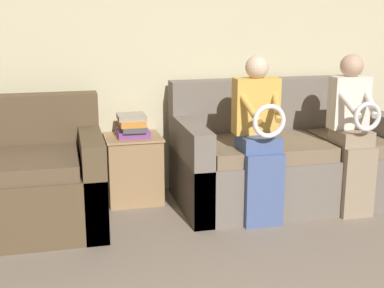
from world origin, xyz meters
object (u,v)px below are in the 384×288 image
object	(u,v)px
couch_main	(285,159)
side_shelf	(134,168)
book_stack	(132,126)
child_right_seated	(353,127)
child_left_seated	(259,133)

from	to	relation	value
couch_main	side_shelf	size ratio (longest dim) A/B	3.27
couch_main	book_stack	world-z (taller)	couch_main
child_right_seated	book_stack	bearing A→B (deg)	158.45
couch_main	child_left_seated	world-z (taller)	child_left_seated
side_shelf	child_right_seated	bearing A→B (deg)	-21.72
couch_main	side_shelf	distance (m)	1.27
couch_main	child_right_seated	world-z (taller)	child_right_seated
side_shelf	couch_main	bearing A→B (deg)	-11.58
child_left_seated	book_stack	xyz separation A→B (m)	(-0.86, 0.64, -0.03)
book_stack	side_shelf	bearing A→B (deg)	39.05
child_right_seated	side_shelf	size ratio (longest dim) A/B	2.23
child_right_seated	book_stack	xyz separation A→B (m)	(-1.63, 0.64, -0.04)
child_right_seated	book_stack	distance (m)	1.75
child_left_seated	book_stack	world-z (taller)	child_left_seated
child_left_seated	side_shelf	size ratio (longest dim) A/B	2.24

